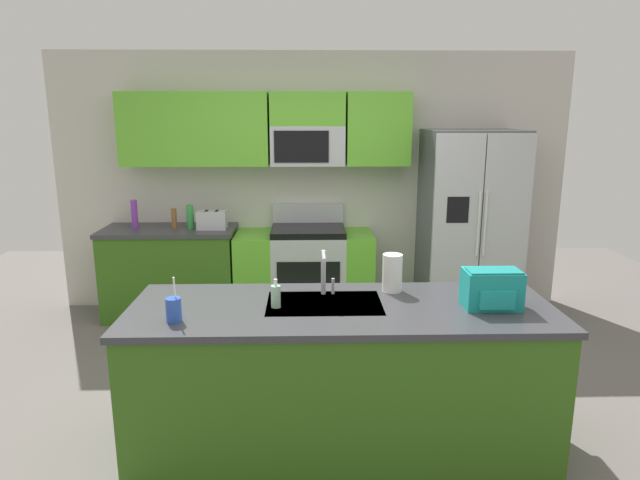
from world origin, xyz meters
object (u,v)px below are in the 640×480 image
paper_towel_roll (392,273)px  refrigerator (469,226)px  pepper_mill (174,218)px  bottle_purple (134,214)px  drink_cup_blue (174,309)px  soap_dispenser (276,296)px  range_oven (305,272)px  toaster (212,220)px  sink_faucet (324,269)px  bottle_green (190,217)px  backpack (492,288)px

paper_towel_roll → refrigerator: bearing=61.2°
pepper_mill → bottle_purple: (-0.39, 0.02, 0.04)m
paper_towel_roll → drink_cup_blue: bearing=-158.9°
pepper_mill → soap_dispenser: (1.11, -2.28, -0.03)m
drink_cup_blue → soap_dispenser: drink_cup_blue is taller
range_oven → toaster: range_oven is taller
soap_dispenser → paper_towel_roll: (0.72, 0.28, 0.05)m
sink_faucet → drink_cup_blue: (-0.83, -0.41, -0.10)m
refrigerator → drink_cup_blue: (-2.32, -2.42, 0.04)m
toaster → pepper_mill: (-0.38, 0.05, 0.01)m
range_oven → bottle_green: bottle_green is taller
refrigerator → paper_towel_roll: bearing=-118.8°
range_oven → drink_cup_blue: 2.64m
range_oven → backpack: 2.62m
refrigerator → bottle_purple: 3.29m
toaster → paper_towel_roll: bearing=-53.2°
paper_towel_roll → range_oven: bearing=105.6°
drink_cup_blue → soap_dispenser: size_ratio=1.49×
bottle_purple → paper_towel_roll: 3.00m
toaster → soap_dispenser: 2.35m
pepper_mill → soap_dispenser: 2.54m
drink_cup_blue → soap_dispenser: bearing=21.1°
pepper_mill → paper_towel_roll: 2.71m
bottle_purple → range_oven: bearing=-0.6°
bottle_purple → sink_faucet: sink_faucet is taller
bottle_green → soap_dispenser: size_ratio=1.38×
soap_dispenser → backpack: backpack is taller
bottle_purple → sink_faucet: size_ratio=0.98×
pepper_mill → sink_faucet: sink_faucet is taller
range_oven → sink_faucet: size_ratio=4.82×
sink_faucet → drink_cup_blue: sink_faucet is taller
bottle_purple → backpack: bottle_purple is taller
bottle_green → refrigerator: bearing=-0.9°
refrigerator → drink_cup_blue: bearing=-133.8°
range_oven → refrigerator: refrigerator is taller
sink_faucet → pepper_mill: bearing=124.1°
drink_cup_blue → backpack: (1.79, 0.17, 0.05)m
paper_towel_roll → backpack: size_ratio=0.75×
drink_cup_blue → bottle_purple: bearing=111.1°
toaster → backpack: (1.99, -2.26, 0.03)m
refrigerator → toaster: refrigerator is taller
backpack → refrigerator: bearing=76.7°
bottle_green → soap_dispenser: (0.95, -2.25, -0.05)m
pepper_mill → paper_towel_roll: bearing=-47.5°
bottle_green → soap_dispenser: bearing=-67.1°
pepper_mill → drink_cup_blue: (0.58, -2.48, -0.03)m
pepper_mill → paper_towel_roll: paper_towel_roll is taller
bottle_green → soap_dispenser: 2.44m
refrigerator → backpack: bearing=-103.3°
range_oven → bottle_purple: (-1.66, 0.02, 0.60)m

